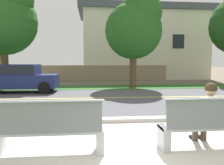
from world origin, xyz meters
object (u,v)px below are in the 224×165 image
bench_right (212,126)px  car_navy_far (17,77)px  seated_person_grey (207,112)px  shade_tree_far_left (4,16)px  shade_tree_left (135,26)px  bench_left (49,130)px

bench_right → car_navy_far: car_navy_far is taller
bench_right → seated_person_grey: size_ratio=1.53×
bench_right → shade_tree_far_left: bearing=125.7°
bench_right → shade_tree_far_left: (-7.53, 10.50, 4.04)m
shade_tree_far_left → car_navy_far: bearing=-56.1°
car_navy_far → bench_right: bearing=-54.0°
car_navy_far → shade_tree_far_left: (-1.26, 1.88, 3.65)m
bench_right → shade_tree_left: size_ratio=0.31×
seated_person_grey → shade_tree_left: shade_tree_left is taller
shade_tree_far_left → shade_tree_left: size_ratio=1.13×
seated_person_grey → shade_tree_left: 10.92m
bench_left → bench_right: size_ratio=1.00×
seated_person_grey → car_navy_far: 10.52m
bench_right → shade_tree_left: bearing=86.4°
car_navy_far → shade_tree_far_left: 4.29m
seated_person_grey → shade_tree_far_left: 13.34m
car_navy_far → shade_tree_left: size_ratio=0.70×
bench_left → car_navy_far: size_ratio=0.45×
bench_left → shade_tree_left: (3.61, 10.55, 3.53)m
bench_left → car_navy_far: bearing=111.0°
bench_left → bench_right: bearing=0.0°
bench_left → shade_tree_far_left: bearing=113.5°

